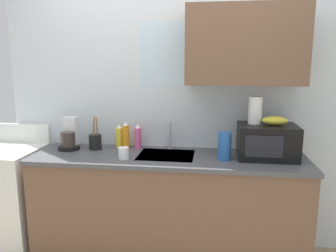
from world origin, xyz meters
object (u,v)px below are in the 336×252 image
object	(u,v)px
banana_bunch	(275,121)
cereal_canister	(225,146)
dish_soap_bottle_yellow	(120,137)
utensil_crock	(95,141)
coffee_maker	(70,137)
mug_white	(124,153)
stove_range	(8,196)
microwave	(267,141)
paper_towel_roll	(255,110)
dish_soap_bottle_pink	(138,137)
dish_soap_bottle_orange	(126,136)

from	to	relation	value
banana_bunch	cereal_canister	xyz separation A→B (m)	(-0.39, -0.10, -0.19)
dish_soap_bottle_yellow	utensil_crock	world-z (taller)	utensil_crock
coffee_maker	mug_white	bearing A→B (deg)	-23.99
stove_range	coffee_maker	bearing A→B (deg)	10.24
banana_bunch	mug_white	distance (m)	1.23
microwave	paper_towel_roll	xyz separation A→B (m)	(-0.10, 0.05, 0.24)
stove_range	mug_white	world-z (taller)	stove_range
banana_bunch	paper_towel_roll	distance (m)	0.18
banana_bunch	cereal_canister	distance (m)	0.45
stove_range	paper_towel_roll	world-z (taller)	paper_towel_roll
dish_soap_bottle_pink	dish_soap_bottle_orange	distance (m)	0.11
utensil_crock	cereal_canister	bearing A→B (deg)	-8.60
dish_soap_bottle_pink	dish_soap_bottle_yellow	xyz separation A→B (m)	(-0.17, -0.01, -0.00)
microwave	dish_soap_bottle_yellow	distance (m)	1.27
dish_soap_bottle_pink	dish_soap_bottle_orange	xyz separation A→B (m)	(-0.10, -0.05, 0.02)
coffee_maker	dish_soap_bottle_pink	world-z (taller)	coffee_maker
dish_soap_bottle_pink	utensil_crock	distance (m)	0.38
microwave	banana_bunch	size ratio (longest dim) A/B	2.30
dish_soap_bottle_yellow	utensil_crock	distance (m)	0.22
microwave	utensil_crock	xyz separation A→B (m)	(-1.46, 0.07, -0.06)
paper_towel_roll	coffee_maker	xyz separation A→B (m)	(-1.59, 0.01, -0.28)
mug_white	coffee_maker	bearing A→B (deg)	156.01
stove_range	paper_towel_roll	xyz separation A→B (m)	(2.17, 0.10, 0.82)
dish_soap_bottle_orange	utensil_crock	distance (m)	0.28
paper_towel_roll	utensil_crock	size ratio (longest dim) A/B	0.74
paper_towel_roll	dish_soap_bottle_pink	distance (m)	1.04
coffee_maker	cereal_canister	size ratio (longest dim) A/B	1.26
stove_range	utensil_crock	distance (m)	0.97
cereal_canister	mug_white	xyz separation A→B (m)	(-0.80, -0.09, -0.06)
dish_soap_bottle_yellow	cereal_canister	world-z (taller)	cereal_canister
microwave	dish_soap_bottle_pink	distance (m)	1.11
banana_bunch	dish_soap_bottle_yellow	bearing A→B (deg)	173.55
mug_white	utensil_crock	distance (m)	0.42
dish_soap_bottle_pink	mug_white	size ratio (longest dim) A/B	2.32
microwave	coffee_maker	bearing A→B (deg)	177.97
paper_towel_roll	mug_white	bearing A→B (deg)	-166.95
stove_range	dish_soap_bottle_pink	bearing A→B (deg)	9.64
dish_soap_bottle_yellow	paper_towel_roll	bearing A→B (deg)	-4.84
dish_soap_bottle_yellow	stove_range	bearing A→B (deg)	-169.08
paper_towel_roll	mug_white	world-z (taller)	paper_towel_roll
dish_soap_bottle_pink	dish_soap_bottle_orange	bearing A→B (deg)	-153.98
banana_bunch	dish_soap_bottle_orange	size ratio (longest dim) A/B	0.80
microwave	utensil_crock	size ratio (longest dim) A/B	1.55
mug_white	banana_bunch	bearing A→B (deg)	9.11
cereal_canister	dish_soap_bottle_orange	bearing A→B (deg)	166.43
mug_white	dish_soap_bottle_yellow	bearing A→B (deg)	110.71
microwave	mug_white	bearing A→B (deg)	-170.57
coffee_maker	utensil_crock	xyz separation A→B (m)	(0.23, 0.01, -0.03)
cereal_canister	utensil_crock	size ratio (longest dim) A/B	0.75
microwave	cereal_canister	bearing A→B (deg)	-163.83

